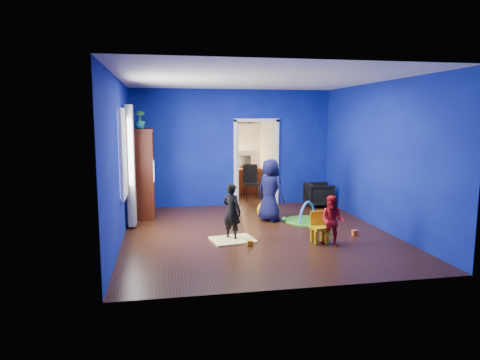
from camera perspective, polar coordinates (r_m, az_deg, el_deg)
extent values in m
cube|color=black|center=(8.31, 2.20, -7.05)|extent=(5.00, 5.50, 0.01)
cube|color=white|center=(8.05, 2.32, 13.29)|extent=(5.00, 5.50, 0.01)
cube|color=navy|center=(10.74, -0.97, 4.29)|extent=(5.00, 0.02, 2.90)
cube|color=navy|center=(5.42, 8.64, 0.28)|extent=(5.00, 0.02, 2.90)
cube|color=navy|center=(7.89, -15.77, 2.54)|extent=(0.02, 5.50, 2.90)
cube|color=navy|center=(8.93, 18.12, 3.08)|extent=(0.02, 5.50, 2.90)
imported|color=black|center=(10.90, 10.48, -1.92)|extent=(0.68, 0.66, 0.59)
imported|color=black|center=(7.76, -1.10, -4.22)|extent=(0.44, 0.44, 1.03)
imported|color=#10103B|center=(9.15, 4.04, -1.36)|extent=(0.74, 0.78, 1.34)
imported|color=red|center=(7.57, 12.21, -5.33)|extent=(0.54, 0.52, 0.88)
imported|color=#0D636D|center=(9.46, -13.32, 7.26)|extent=(0.25, 0.25, 0.21)
imported|color=green|center=(9.98, -13.19, 7.86)|extent=(0.23, 0.23, 0.40)
cube|color=#41150A|center=(9.84, -13.03, 0.96)|extent=(0.58, 1.14, 1.96)
cube|color=silver|center=(9.83, -12.80, 1.20)|extent=(0.46, 0.70, 0.54)
cube|color=#F2E07A|center=(7.79, -0.97, -7.98)|extent=(0.84, 0.72, 0.03)
sphere|color=yellow|center=(9.47, 3.34, -4.02)|extent=(0.36, 0.36, 0.36)
cube|color=yellow|center=(7.74, 10.57, -6.42)|extent=(0.32, 0.32, 0.50)
cylinder|color=#479B23|center=(9.31, 8.92, -5.39)|extent=(0.95, 0.95, 0.03)
torus|color=#3F8CD8|center=(9.31, 8.92, -5.35)|extent=(0.60, 0.67, 0.85)
cube|color=white|center=(8.23, -15.48, 3.47)|extent=(0.03, 0.95, 1.55)
cube|color=slate|center=(8.79, -14.35, 1.84)|extent=(0.14, 0.42, 2.40)
cube|color=white|center=(10.89, 2.15, 2.22)|extent=(1.16, 0.10, 2.10)
cube|color=#3D140A|center=(12.44, 0.62, -0.15)|extent=(0.88, 0.44, 0.75)
cube|color=black|center=(12.49, 0.52, 2.54)|extent=(0.40, 0.05, 0.32)
sphere|color=#FFD88C|center=(12.38, -0.70, 2.40)|extent=(0.14, 0.14, 0.14)
cube|color=black|center=(11.50, 1.54, -0.42)|extent=(0.40, 0.40, 0.92)
cube|color=white|center=(12.42, 0.54, 7.46)|extent=(0.88, 0.24, 0.04)
cube|color=orange|center=(8.41, 15.08, -6.80)|extent=(0.10, 0.08, 0.10)
sphere|color=#2290C3|center=(9.24, 10.96, -5.28)|extent=(0.11, 0.11, 0.11)
cube|color=orange|center=(7.46, 1.33, -8.43)|extent=(0.10, 0.08, 0.10)
sphere|color=green|center=(9.22, 5.89, -5.19)|extent=(0.11, 0.11, 0.11)
cube|color=#CB4DCF|center=(8.84, 10.57, -5.91)|extent=(0.10, 0.08, 0.10)
cube|color=green|center=(8.34, 11.59, -6.81)|extent=(0.10, 0.08, 0.10)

